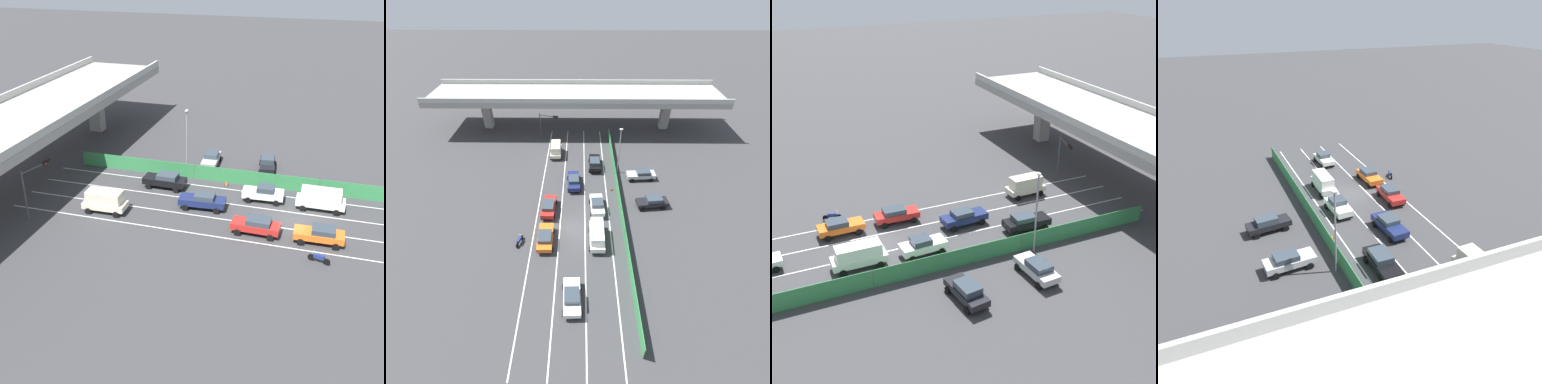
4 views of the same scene
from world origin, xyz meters
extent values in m
plane|color=#38383A|center=(0.00, 0.00, 0.00)|extent=(300.00, 300.00, 0.00)
cube|color=silver|center=(-4.97, 4.95, 0.00)|extent=(0.14, 45.91, 0.01)
cube|color=silver|center=(-1.66, 4.95, 0.00)|extent=(0.14, 45.91, 0.01)
cube|color=silver|center=(1.66, 4.95, 0.00)|extent=(0.14, 45.91, 0.01)
cube|color=silver|center=(4.97, 4.95, 0.00)|extent=(0.14, 45.91, 0.01)
cube|color=gray|center=(0.00, 29.91, 6.85)|extent=(57.96, 11.56, 0.94)
cube|color=#B2B2AD|center=(0.00, 24.36, 7.77)|extent=(57.96, 0.30, 0.90)
cube|color=gray|center=(18.55, 29.91, 3.19)|extent=(1.70, 1.70, 6.39)
cube|color=#338447|center=(6.61, 4.95, 0.86)|extent=(0.06, 41.91, 1.71)
cylinder|color=#4C514C|center=(6.61, -2.03, 0.86)|extent=(0.10, 0.10, 1.71)
cylinder|color=#4C514C|center=(6.61, 11.94, 0.86)|extent=(0.10, 0.10, 1.71)
cylinder|color=#4C514C|center=(6.61, 25.91, 0.86)|extent=(0.10, 0.10, 1.71)
cube|color=red|center=(-3.37, 3.12, 0.79)|extent=(1.87, 4.52, 0.62)
cube|color=#333D47|center=(-3.38, 2.87, 1.34)|extent=(1.60, 2.26, 0.48)
cylinder|color=black|center=(-4.20, 4.67, 0.32)|extent=(0.24, 0.65, 0.64)
cylinder|color=black|center=(-2.45, 4.62, 0.32)|extent=(0.24, 0.65, 0.64)
cylinder|color=black|center=(-4.29, 1.63, 0.32)|extent=(0.24, 0.65, 0.64)
cylinder|color=black|center=(-2.54, 1.58, 0.32)|extent=(0.24, 0.65, 0.64)
cube|color=silver|center=(3.12, -2.35, 0.81)|extent=(1.81, 4.83, 0.66)
cube|color=silver|center=(3.12, -2.35, 1.68)|extent=(1.59, 3.96, 1.08)
cylinder|color=black|center=(2.23, -0.71, 0.32)|extent=(0.22, 0.64, 0.64)
cylinder|color=black|center=(4.02, -0.72, 0.32)|extent=(0.22, 0.64, 0.64)
cylinder|color=black|center=(2.22, -3.99, 0.32)|extent=(0.22, 0.64, 0.64)
cylinder|color=black|center=(4.01, -4.00, 0.32)|extent=(0.22, 0.64, 0.64)
cube|color=black|center=(3.43, 14.39, 0.82)|extent=(1.91, 4.69, 0.69)
cube|color=#333D47|center=(3.42, 14.03, 1.41)|extent=(1.65, 2.24, 0.49)
cylinder|color=black|center=(2.54, 15.99, 0.32)|extent=(0.23, 0.64, 0.64)
cylinder|color=black|center=(4.37, 15.95, 0.32)|extent=(0.23, 0.64, 0.64)
cylinder|color=black|center=(2.49, 12.82, 0.32)|extent=(0.23, 0.64, 0.64)
cylinder|color=black|center=(4.32, 12.79, 0.32)|extent=(0.23, 0.64, 0.64)
cube|color=white|center=(3.37, 3.51, 0.82)|extent=(2.03, 4.33, 0.67)
cube|color=#333D47|center=(3.38, 3.28, 1.42)|extent=(1.68, 1.82, 0.54)
cylinder|color=black|center=(2.39, 4.90, 0.32)|extent=(0.25, 0.65, 0.64)
cylinder|color=black|center=(4.19, 5.00, 0.32)|extent=(0.25, 0.65, 0.64)
cylinder|color=black|center=(2.54, 2.02, 0.32)|extent=(0.25, 0.65, 0.64)
cylinder|color=black|center=(4.34, 2.11, 0.32)|extent=(0.25, 0.65, 0.64)
cube|color=navy|center=(-0.03, 9.15, 0.81)|extent=(2.07, 4.78, 0.66)
cube|color=#333D47|center=(-0.01, 8.90, 1.38)|extent=(1.69, 2.09, 0.48)
cylinder|color=black|center=(-1.01, 10.68, 0.32)|extent=(0.26, 0.65, 0.64)
cylinder|color=black|center=(0.76, 10.79, 0.32)|extent=(0.26, 0.65, 0.64)
cylinder|color=black|center=(-0.81, 7.51, 0.32)|extent=(0.26, 0.65, 0.64)
cylinder|color=black|center=(0.96, 7.62, 0.32)|extent=(0.26, 0.65, 0.64)
cube|color=beige|center=(-3.45, 18.29, 0.78)|extent=(1.98, 4.40, 0.60)
cube|color=beige|center=(-3.45, 18.29, 1.66)|extent=(1.73, 3.61, 1.17)
cylinder|color=black|center=(-4.41, 19.73, 0.32)|extent=(0.24, 0.65, 0.64)
cylinder|color=black|center=(-2.57, 19.79, 0.32)|extent=(0.24, 0.65, 0.64)
cylinder|color=black|center=(-4.32, 16.78, 0.32)|extent=(0.24, 0.65, 0.64)
cylinder|color=black|center=(-2.48, 16.84, 0.32)|extent=(0.24, 0.65, 0.64)
cube|color=orange|center=(-3.28, -2.58, 0.78)|extent=(1.91, 4.49, 0.60)
cube|color=#333D47|center=(-3.27, -2.93, 1.31)|extent=(1.64, 2.06, 0.48)
cylinder|color=black|center=(-4.22, -1.09, 0.32)|extent=(0.23, 0.64, 0.64)
cylinder|color=black|center=(-2.40, -1.05, 0.32)|extent=(0.23, 0.64, 0.64)
cylinder|color=black|center=(-4.15, -4.11, 0.32)|extent=(0.23, 0.64, 0.64)
cylinder|color=black|center=(-2.33, -4.07, 0.32)|extent=(0.23, 0.64, 0.64)
cylinder|color=black|center=(-6.33, -2.18, 0.30)|extent=(0.25, 0.61, 0.60)
cylinder|color=black|center=(-6.68, -3.48, 0.30)|extent=(0.25, 0.61, 0.60)
cube|color=navy|center=(-6.51, -2.83, 0.58)|extent=(0.51, 0.96, 0.36)
cylinder|color=#B2B2B2|center=(-6.36, -2.28, 0.92)|extent=(0.59, 0.19, 0.03)
cube|color=black|center=(11.23, 4.24, 0.77)|extent=(4.61, 2.24, 0.58)
cube|color=#333D47|center=(11.44, 4.26, 1.35)|extent=(2.33, 1.76, 0.58)
cylinder|color=black|center=(9.84, 3.20, 0.32)|extent=(0.66, 0.29, 0.64)
cylinder|color=black|center=(9.63, 4.91, 0.32)|extent=(0.66, 0.29, 0.64)
cylinder|color=black|center=(12.83, 3.56, 0.32)|extent=(0.66, 0.29, 0.64)
cylinder|color=black|center=(12.63, 5.27, 0.32)|extent=(0.66, 0.29, 0.64)
cube|color=#B2B5B7|center=(10.76, 10.99, 0.78)|extent=(4.63, 2.08, 0.59)
cube|color=#333D47|center=(11.06, 11.02, 1.33)|extent=(2.20, 1.70, 0.51)
cylinder|color=black|center=(9.29, 10.00, 0.32)|extent=(0.65, 0.26, 0.64)
cylinder|color=black|center=(9.16, 11.77, 0.32)|extent=(0.65, 0.26, 0.64)
cylinder|color=black|center=(12.35, 10.22, 0.32)|extent=(0.65, 0.26, 0.64)
cylinder|color=black|center=(12.23, 11.98, 0.32)|extent=(0.65, 0.26, 0.64)
cylinder|color=#47474C|center=(-6.86, 24.93, 2.55)|extent=(0.18, 0.18, 5.10)
cylinder|color=#47474C|center=(-5.15, 24.48, 4.80)|extent=(3.46, 1.01, 0.12)
cube|color=black|center=(-3.78, 24.12, 4.80)|extent=(1.00, 0.51, 0.32)
sphere|color=red|center=(-4.11, 24.04, 4.80)|extent=(0.20, 0.20, 0.20)
sphere|color=#3B2806|center=(-3.82, 23.97, 4.80)|extent=(0.20, 0.20, 0.20)
sphere|color=black|center=(-3.53, 23.89, 4.80)|extent=(0.20, 0.20, 0.20)
cylinder|color=gray|center=(7.18, 12.96, 3.80)|extent=(0.16, 0.16, 7.59)
ellipsoid|color=silver|center=(7.18, 12.96, 7.77)|extent=(0.60, 0.36, 0.28)
cone|color=orange|center=(5.81, 7.96, 0.28)|extent=(0.36, 0.36, 0.56)
cube|color=black|center=(5.81, 7.96, 0.01)|extent=(0.47, 0.47, 0.03)
camera|label=1|loc=(-42.40, -2.28, 23.94)|focal=45.86mm
camera|label=2|loc=(1.00, -26.29, 26.92)|focal=26.39mm
camera|label=3|loc=(41.16, -9.54, 25.31)|focal=47.74mm
camera|label=4|loc=(15.99, 37.39, 20.86)|focal=34.98mm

